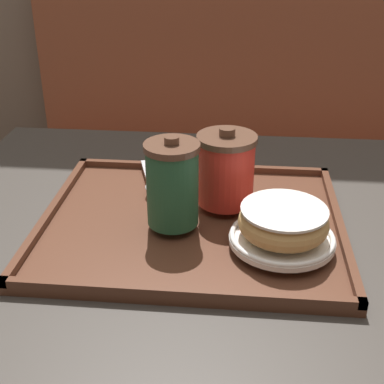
{
  "coord_description": "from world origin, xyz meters",
  "views": [
    {
      "loc": [
        0.04,
        -0.76,
        1.16
      ],
      "look_at": [
        -0.03,
        -0.02,
        0.77
      ],
      "focal_mm": 50.0,
      "sensor_mm": 36.0,
      "label": 1
    }
  ],
  "objects": [
    {
      "name": "donut_chocolate_glazed",
      "position": [
        0.11,
        -0.09,
        0.77
      ],
      "size": [
        0.13,
        0.13,
        0.04
      ],
      "color": "tan",
      "rests_on": "plate_with_chocolate_donut"
    },
    {
      "name": "booth_bench",
      "position": [
        0.03,
        0.87,
        0.32
      ],
      "size": [
        1.36,
        0.44,
        1.0
      ],
      "color": "brown",
      "rests_on": "ground_plane"
    },
    {
      "name": "plate_with_chocolate_donut",
      "position": [
        0.11,
        -0.09,
        0.74
      ],
      "size": [
        0.15,
        0.15,
        0.01
      ],
      "color": "white",
      "rests_on": "serving_tray"
    },
    {
      "name": "spoon",
      "position": [
        -0.12,
        0.07,
        0.74
      ],
      "size": [
        0.06,
        0.14,
        0.01
      ],
      "rotation": [
        0.0,
        0.0,
        5.01
      ],
      "color": "silver",
      "rests_on": "serving_tray"
    },
    {
      "name": "coffee_cup_rear",
      "position": [
        0.02,
        0.02,
        0.79
      ],
      "size": [
        0.1,
        0.1,
        0.13
      ],
      "color": "red",
      "rests_on": "serving_tray"
    },
    {
      "name": "coffee_cup_front",
      "position": [
        -0.06,
        -0.05,
        0.8
      ],
      "size": [
        0.08,
        0.08,
        0.14
      ],
      "color": "#235638",
      "rests_on": "serving_tray"
    },
    {
      "name": "serving_tray",
      "position": [
        -0.03,
        -0.02,
        0.72
      ],
      "size": [
        0.48,
        0.4,
        0.02
      ],
      "color": "#512D1E",
      "rests_on": "cafe_table"
    },
    {
      "name": "cafe_table",
      "position": [
        0.0,
        0.0,
        0.55
      ],
      "size": [
        0.99,
        0.78,
        0.71
      ],
      "color": "#38332D",
      "rests_on": "ground_plane"
    }
  ]
}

